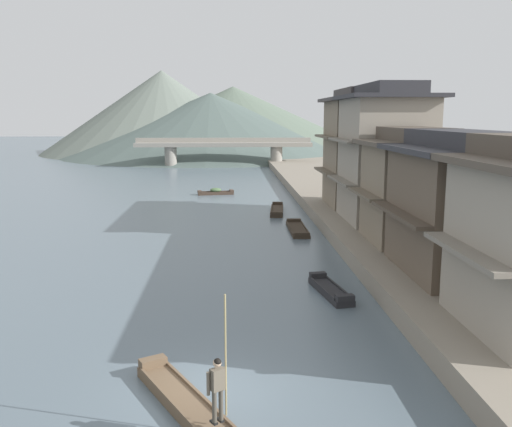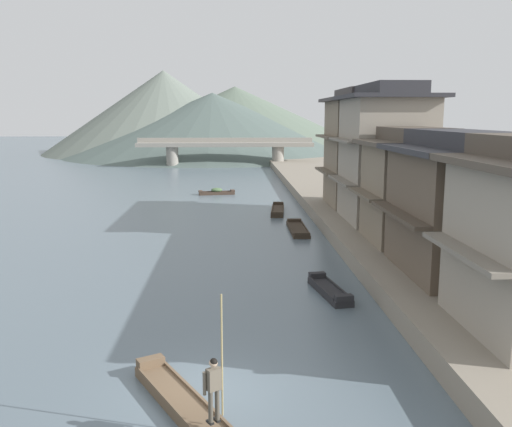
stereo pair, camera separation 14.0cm
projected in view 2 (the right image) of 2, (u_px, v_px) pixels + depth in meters
ground_plane at (201, 392)px, 15.43m from camera, size 400.00×400.00×0.00m
riverbank_right at (413, 204)px, 45.57m from camera, size 18.00×110.00×0.85m
boat_foreground_poled at (188, 408)px, 14.25m from camera, size 3.43×5.27×0.53m
boatman_person at (214, 382)px, 12.77m from camera, size 0.46×0.45×3.04m
boat_moored_nearest at (330, 290)px, 23.87m from camera, size 1.43×3.76×0.50m
boat_moored_second at (278, 210)px, 44.24m from camera, size 1.50×5.27×0.46m
boat_moored_third at (217, 192)px, 54.23m from camera, size 3.59×1.38×0.65m
boat_moored_far at (298, 229)px, 37.00m from camera, size 1.14×4.99×0.40m
house_waterfront_second at (456, 204)px, 23.67m from camera, size 5.42×7.27×6.14m
house_waterfront_tall at (413, 186)px, 29.71m from camera, size 5.71×5.78×6.14m
house_waterfront_narrow at (385, 154)px, 35.64m from camera, size 6.07×7.11×8.74m
house_waterfront_far at (357, 148)px, 41.87m from camera, size 5.26×6.55×8.74m
stone_bridge at (225, 148)px, 83.39m from camera, size 26.51×2.40×4.33m
hill_far_west at (164, 112)px, 114.81m from camera, size 49.14×49.14×16.80m
hill_far_centre at (213, 124)px, 109.30m from camera, size 58.15×58.15×12.06m
hill_far_east at (235, 119)px, 117.43m from camera, size 61.16×61.16×13.69m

